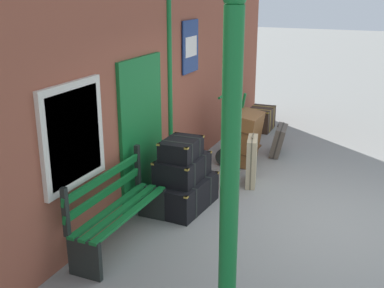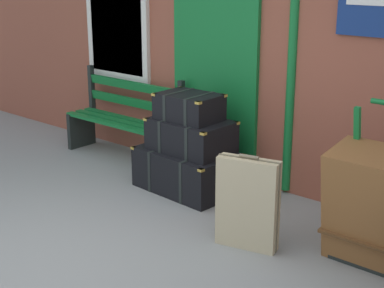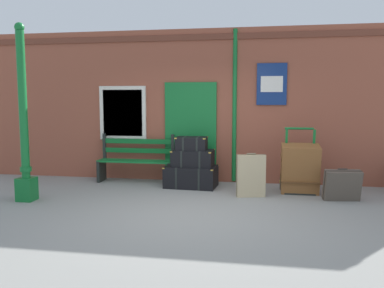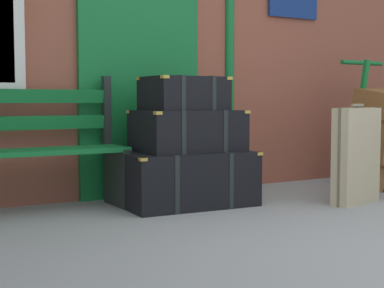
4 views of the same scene
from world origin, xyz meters
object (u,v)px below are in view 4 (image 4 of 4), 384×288
(steamer_trunk_middle, at_px, (188,131))
(steamer_trunk_top, at_px, (184,94))
(platform_bench, at_px, (15,153))
(steamer_trunk_base, at_px, (186,178))
(porters_trolley, at_px, (376,157))
(suitcase_charcoal, at_px, (356,156))

(steamer_trunk_middle, distance_m, steamer_trunk_top, 0.29)
(platform_bench, distance_m, steamer_trunk_base, 1.29)
(porters_trolley, relative_size, suitcase_charcoal, 1.51)
(steamer_trunk_base, distance_m, porters_trolley, 2.09)
(steamer_trunk_base, bearing_deg, steamer_trunk_top, 86.44)
(porters_trolley, height_order, suitcase_charcoal, porters_trolley)
(steamer_trunk_middle, height_order, steamer_trunk_top, steamer_trunk_top)
(platform_bench, height_order, steamer_trunk_middle, platform_bench)
(steamer_trunk_top, relative_size, suitcase_charcoal, 0.77)
(steamer_trunk_base, xyz_separation_m, porters_trolley, (2.08, -0.05, 0.06))
(steamer_trunk_base, bearing_deg, steamer_trunk_middle, 36.22)
(platform_bench, distance_m, steamer_trunk_middle, 1.30)
(steamer_trunk_top, bearing_deg, steamer_trunk_middle, -11.85)
(porters_trolley, bearing_deg, steamer_trunk_middle, 178.03)
(platform_bench, relative_size, porters_trolley, 1.33)
(platform_bench, bearing_deg, suitcase_charcoal, -21.09)
(steamer_trunk_base, height_order, porters_trolley, porters_trolley)
(steamer_trunk_middle, bearing_deg, steamer_trunk_top, 168.15)
(steamer_trunk_top, relative_size, porters_trolley, 0.51)
(platform_bench, bearing_deg, steamer_trunk_base, -13.91)
(platform_bench, distance_m, porters_trolley, 3.34)
(steamer_trunk_top, bearing_deg, suitcase_charcoal, -28.97)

